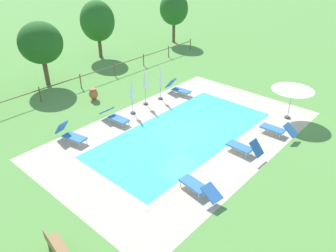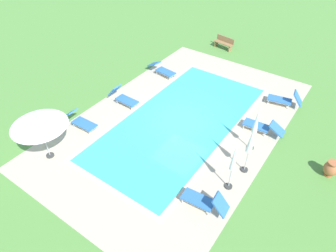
% 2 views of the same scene
% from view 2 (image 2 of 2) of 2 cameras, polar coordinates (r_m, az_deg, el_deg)
% --- Properties ---
extents(ground_plane, '(160.00, 160.00, 0.00)m').
position_cam_2_polar(ground_plane, '(16.01, 2.37, 0.98)').
color(ground_plane, '#599342').
extents(pool_deck_paving, '(15.15, 9.55, 0.01)m').
position_cam_2_polar(pool_deck_paving, '(16.01, 2.37, 0.99)').
color(pool_deck_paving, beige).
rests_on(pool_deck_paving, ground).
extents(swimming_pool_water, '(10.69, 5.08, 0.01)m').
position_cam_2_polar(swimming_pool_water, '(16.01, 2.37, 0.99)').
color(swimming_pool_water, '#42CCD6').
rests_on(swimming_pool_water, ground).
extents(pool_coping_rim, '(11.17, 5.56, 0.01)m').
position_cam_2_polar(pool_coping_rim, '(16.00, 2.37, 1.00)').
color(pool_coping_rim, beige).
rests_on(pool_coping_rim, ground).
extents(sun_lounger_north_near_steps, '(0.74, 1.90, 0.99)m').
position_cam_2_polar(sun_lounger_north_near_steps, '(12.03, 6.90, -13.93)').
color(sun_lounger_north_near_steps, '#3370BC').
rests_on(sun_lounger_north_near_steps, ground).
extents(sun_lounger_north_mid, '(0.66, 1.89, 0.98)m').
position_cam_2_polar(sun_lounger_north_mid, '(17.22, -8.44, 5.32)').
color(sun_lounger_north_mid, '#3370BC').
rests_on(sun_lounger_north_mid, ground).
extents(sun_lounger_north_far, '(0.64, 2.00, 0.86)m').
position_cam_2_polar(sun_lounger_north_far, '(16.03, -16.26, 0.92)').
color(sun_lounger_north_far, '#3370BC').
rests_on(sun_lounger_north_far, ground).
extents(sun_lounger_north_end, '(0.87, 2.13, 0.72)m').
position_cam_2_polar(sun_lounger_north_end, '(19.82, -1.10, 10.61)').
color(sun_lounger_north_end, '#3370BC').
rests_on(sun_lounger_north_end, ground).
extents(sun_lounger_south_near_corner, '(0.70, 2.07, 0.78)m').
position_cam_2_polar(sun_lounger_south_near_corner, '(15.79, 17.38, -0.09)').
color(sun_lounger_south_near_corner, '#3370BC').
rests_on(sun_lounger_south_near_corner, ground).
extents(sun_lounger_south_far, '(0.92, 1.90, 1.01)m').
position_cam_2_polar(sun_lounger_south_far, '(18.11, 21.19, 4.72)').
color(sun_lounger_south_far, '#3370BC').
rests_on(sun_lounger_south_far, ground).
extents(patio_umbrella_open_foreground, '(2.41, 2.41, 2.20)m').
position_cam_2_polar(patio_umbrella_open_foreground, '(13.85, -23.26, 0.54)').
color(patio_umbrella_open_foreground, '#383838').
rests_on(patio_umbrella_open_foreground, ground).
extents(patio_umbrella_closed_row_west, '(0.32, 0.32, 2.49)m').
position_cam_2_polar(patio_umbrella_closed_row_west, '(12.72, 15.37, -3.05)').
color(patio_umbrella_closed_row_west, '#383838').
rests_on(patio_umbrella_closed_row_west, ground).
extents(patio_umbrella_closed_row_mid_west, '(0.32, 0.32, 2.45)m').
position_cam_2_polar(patio_umbrella_closed_row_mid_west, '(11.96, 12.27, -6.50)').
color(patio_umbrella_closed_row_mid_west, '#383838').
rests_on(patio_umbrella_closed_row_mid_west, ground).
extents(patio_umbrella_closed_row_centre, '(0.32, 0.32, 2.40)m').
position_cam_2_polar(patio_umbrella_closed_row_centre, '(13.96, 16.31, 0.47)').
color(patio_umbrella_closed_row_centre, '#383838').
rests_on(patio_umbrella_closed_row_centre, ground).
extents(wooden_bench_lawn_side, '(0.67, 1.55, 0.87)m').
position_cam_2_polar(wooden_bench_lawn_side, '(23.57, 10.56, 15.25)').
color(wooden_bench_lawn_side, '#937047').
rests_on(wooden_bench_lawn_side, ground).
extents(terracotta_urn_near_fence, '(0.60, 0.60, 0.81)m').
position_cam_2_polar(terracotta_urn_near_fence, '(14.70, 28.42, -7.08)').
color(terracotta_urn_near_fence, '#B7663D').
rests_on(terracotta_urn_near_fence, ground).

